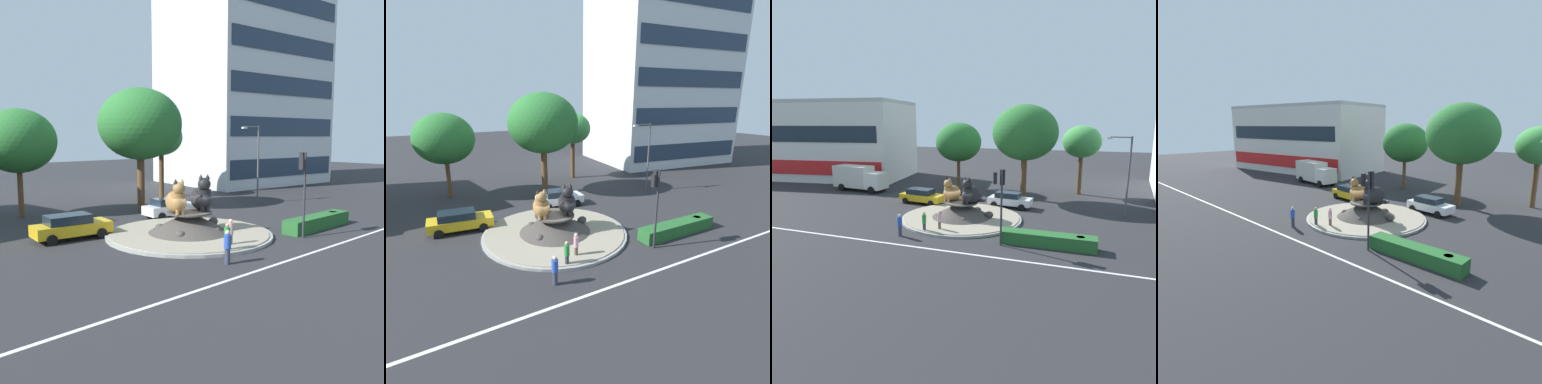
{
  "view_description": "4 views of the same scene",
  "coord_description": "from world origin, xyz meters",
  "views": [
    {
      "loc": [
        -17.97,
        -19.75,
        6.22
      ],
      "look_at": [
        1.75,
        1.63,
        2.47
      ],
      "focal_mm": 40.45,
      "sensor_mm": 36.0,
      "label": 1
    },
    {
      "loc": [
        -8.75,
        -18.83,
        9.43
      ],
      "look_at": [
        1.9,
        -0.05,
        2.97
      ],
      "focal_mm": 28.7,
      "sensor_mm": 36.0,
      "label": 2
    },
    {
      "loc": [
        9.89,
        -27.03,
        8.34
      ],
      "look_at": [
        -0.36,
        1.64,
        2.08
      ],
      "focal_mm": 31.78,
      "sensor_mm": 36.0,
      "label": 3
    },
    {
      "loc": [
        17.45,
        -19.98,
        8.15
      ],
      "look_at": [
        -1.02,
        -0.97,
        2.41
      ],
      "focal_mm": 29.23,
      "sensor_mm": 36.0,
      "label": 4
    }
  ],
  "objects": [
    {
      "name": "ground_plane",
      "position": [
        0.0,
        0.0,
        0.0
      ],
      "size": [
        160.0,
        160.0,
        0.0
      ],
      "primitive_type": "plane",
      "color": "#28282B"
    },
    {
      "name": "lane_centreline",
      "position": [
        0.0,
        -7.48,
        0.0
      ],
      "size": [
        112.0,
        0.2,
        0.01
      ],
      "primitive_type": "cube",
      "color": "silver",
      "rests_on": "ground"
    },
    {
      "name": "roundabout_island",
      "position": [
        0.01,
        0.01,
        0.58
      ],
      "size": [
        10.46,
        10.46,
        1.55
      ],
      "color": "gray",
      "rests_on": "ground"
    },
    {
      "name": "cat_statue_tabby",
      "position": [
        -0.97,
        0.07,
        2.34
      ],
      "size": [
        1.96,
        2.25,
        2.17
      ],
      "rotation": [
        0.0,
        0.0,
        -1.91
      ],
      "color": "#9E703D",
      "rests_on": "roundabout_island"
    },
    {
      "name": "cat_statue_black",
      "position": [
        0.91,
        -0.2,
        2.41
      ],
      "size": [
        2.25,
        2.43,
        2.36
      ],
      "rotation": [
        0.0,
        0.0,
        -1.98
      ],
      "color": "black",
      "rests_on": "roundabout_island"
    },
    {
      "name": "traffic_light_mast",
      "position": [
        4.69,
        -5.12,
        3.84
      ],
      "size": [
        0.71,
        0.56,
        5.26
      ],
      "rotation": [
        0.0,
        0.0,
        1.63
      ],
      "color": "#2D2D33",
      "rests_on": "ground"
    },
    {
      "name": "office_tower",
      "position": [
        27.51,
        19.5,
        14.73
      ],
      "size": [
        20.49,
        17.48,
        29.46
      ],
      "rotation": [
        0.0,
        0.0,
        -0.11
      ],
      "color": "silver",
      "rests_on": "ground"
    },
    {
      "name": "clipped_hedge_strip",
      "position": [
        7.83,
        -4.32,
        0.45
      ],
      "size": [
        6.41,
        1.2,
        0.9
      ],
      "primitive_type": "cube",
      "color": "#235B28",
      "rests_on": "ground"
    },
    {
      "name": "broadleaf_tree_behind_island",
      "position": [
        9.42,
        14.53,
        6.1
      ],
      "size": [
        4.33,
        4.33,
        8.0
      ],
      "color": "brown",
      "rests_on": "ground"
    },
    {
      "name": "second_tree_near_tower",
      "position": [
        -5.31,
        13.46,
        5.87
      ],
      "size": [
        5.76,
        5.76,
        8.33
      ],
      "color": "brown",
      "rests_on": "ground"
    },
    {
      "name": "third_tree_left",
      "position": [
        3.62,
        10.07,
        7.23
      ],
      "size": [
        7.04,
        7.04,
        10.25
      ],
      "color": "brown",
      "rests_on": "ground"
    },
    {
      "name": "streetlight_arm",
      "position": [
        13.35,
        5.47,
        4.17
      ],
      "size": [
        2.09,
        0.39,
        7.18
      ],
      "rotation": [
        0.0,
        0.0,
        3.03
      ],
      "color": "#4C4C51",
      "rests_on": "ground"
    },
    {
      "name": "pedestrian_green_shirt",
      "position": [
        -1.39,
        -4.54,
        0.88
      ],
      "size": [
        0.32,
        0.32,
        1.66
      ],
      "rotation": [
        0.0,
        0.0,
        4.56
      ],
      "color": "#33384C",
      "rests_on": "ground"
    },
    {
      "name": "pedestrian_blue_shirt",
      "position": [
        -2.77,
        -5.82,
        0.9
      ],
      "size": [
        0.36,
        0.36,
        1.7
      ],
      "rotation": [
        0.0,
        0.0,
        2.22
      ],
      "color": "#33384C",
      "rests_on": "ground"
    },
    {
      "name": "pedestrian_pink_shirt",
      "position": [
        -0.4,
        -3.88,
        0.9
      ],
      "size": [
        0.3,
        0.3,
        1.67
      ],
      "rotation": [
        0.0,
        0.0,
        0.68
      ],
      "color": "brown",
      "rests_on": "ground"
    },
    {
      "name": "sedan_on_far_lane",
      "position": [
        -5.93,
        4.15,
        0.81
      ],
      "size": [
        4.82,
        2.4,
        1.54
      ],
      "rotation": [
        0.0,
        0.0,
        -0.11
      ],
      "color": "gold",
      "rests_on": "ground"
    },
    {
      "name": "hatchback_near_shophouse",
      "position": [
        3.08,
        5.56,
        0.8
      ],
      "size": [
        4.36,
        2.24,
        1.52
      ],
      "rotation": [
        0.0,
        0.0,
        -0.09
      ],
      "color": "silver",
      "rests_on": "ground"
    },
    {
      "name": "litter_bin",
      "position": [
        9.96,
        -4.27,
        0.45
      ],
      "size": [
        0.56,
        0.56,
        0.9
      ],
      "color": "#2D4233",
      "rests_on": "ground"
    }
  ]
}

